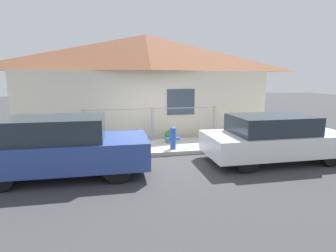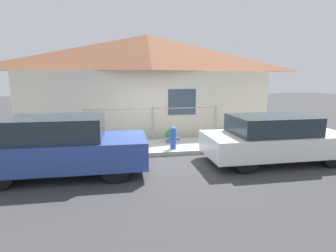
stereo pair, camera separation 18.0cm
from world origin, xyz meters
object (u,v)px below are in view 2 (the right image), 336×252
object	(u,v)px
car_right	(274,139)
car_left	(62,146)
fire_hydrant	(173,137)
potted_plant_near_hydrant	(170,136)

from	to	relation	value
car_right	car_left	bearing A→B (deg)	-179.66
car_left	car_right	size ratio (longest dim) A/B	0.99
fire_hydrant	car_left	bearing A→B (deg)	-154.70
car_left	car_right	xyz separation A→B (m)	(5.77, -0.00, -0.06)
fire_hydrant	potted_plant_near_hydrant	bearing A→B (deg)	86.19
fire_hydrant	car_right	bearing A→B (deg)	-28.82
car_left	car_right	bearing A→B (deg)	1.06
car_left	potted_plant_near_hydrant	bearing A→B (deg)	36.95
car_left	potted_plant_near_hydrant	xyz separation A→B (m)	(3.16, 2.28, -0.38)
fire_hydrant	potted_plant_near_hydrant	xyz separation A→B (m)	(0.05, 0.82, -0.14)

